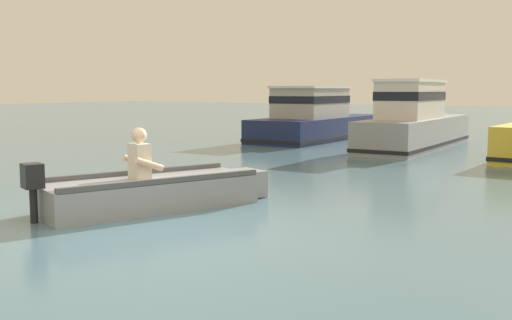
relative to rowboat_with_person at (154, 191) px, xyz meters
The scene contains 4 objects.
ground_plane 1.57m from the rowboat_with_person, 46.90° to the right, with size 120.00×120.00×0.00m, color slate.
rowboat_with_person is the anchor object (origin of this frame).
moored_boat_navy 12.63m from the rowboat_with_person, 106.86° to the left, with size 2.21×6.57×1.85m.
moored_boat_grey 10.84m from the rowboat_with_person, 88.72° to the left, with size 1.77×6.46×2.01m.
Camera 1 is at (4.94, -5.28, 1.73)m, focal length 42.01 mm.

